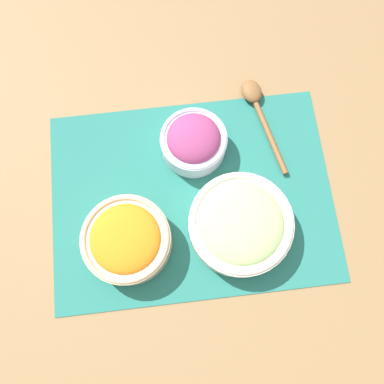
{
  "coord_description": "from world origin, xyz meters",
  "views": [
    {
      "loc": [
        0.02,
        0.18,
        0.74
      ],
      "look_at": [
        0.0,
        0.0,
        0.03
      ],
      "focal_mm": 35.0,
      "sensor_mm": 36.0,
      "label": 1
    }
  ],
  "objects_px": {
    "onion_bowl": "(194,141)",
    "wooden_spoon": "(257,105)",
    "carrot_bowl": "(127,240)",
    "cucumber_bowl": "(240,224)"
  },
  "relations": [
    {
      "from": "onion_bowl",
      "to": "wooden_spoon",
      "type": "xyz_separation_m",
      "value": [
        -0.15,
        -0.08,
        -0.03
      ]
    },
    {
      "from": "carrot_bowl",
      "to": "wooden_spoon",
      "type": "distance_m",
      "value": 0.39
    },
    {
      "from": "wooden_spoon",
      "to": "cucumber_bowl",
      "type": "bearing_deg",
      "value": 73.03
    },
    {
      "from": "carrot_bowl",
      "to": "onion_bowl",
      "type": "distance_m",
      "value": 0.23
    },
    {
      "from": "carrot_bowl",
      "to": "wooden_spoon",
      "type": "relative_size",
      "value": 0.75
    },
    {
      "from": "cucumber_bowl",
      "to": "carrot_bowl",
      "type": "bearing_deg",
      "value": 1.36
    },
    {
      "from": "carrot_bowl",
      "to": "onion_bowl",
      "type": "height_order",
      "value": "same"
    },
    {
      "from": "cucumber_bowl",
      "to": "wooden_spoon",
      "type": "height_order",
      "value": "cucumber_bowl"
    },
    {
      "from": "carrot_bowl",
      "to": "onion_bowl",
      "type": "xyz_separation_m",
      "value": [
        -0.15,
        -0.18,
        -0.0
      ]
    },
    {
      "from": "onion_bowl",
      "to": "wooden_spoon",
      "type": "height_order",
      "value": "onion_bowl"
    }
  ]
}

